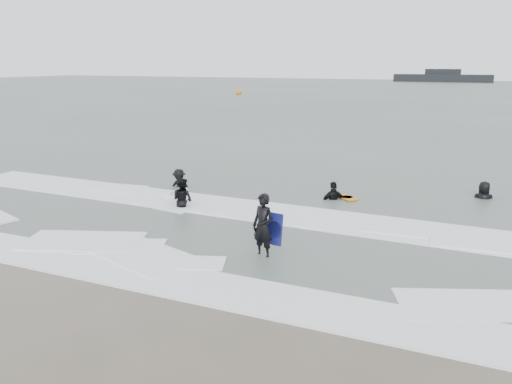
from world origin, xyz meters
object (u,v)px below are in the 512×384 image
at_px(surfer_right_far, 483,199).
at_px(vessel_horizon, 442,77).
at_px(surfer_centre, 263,257).
at_px(surfer_breaker, 180,188).
at_px(surfer_right_near, 333,200).
at_px(surfer_wading, 183,208).
at_px(buoy, 239,92).

distance_m(surfer_right_far, vessel_horizon, 135.05).
bearing_deg(surfer_right_far, surfer_centre, 51.42).
bearing_deg(surfer_right_far, surfer_breaker, 8.58).
height_order(surfer_breaker, surfer_right_near, surfer_right_near).
relative_size(surfer_wading, vessel_horizon, 0.07).
relative_size(surfer_wading, surfer_right_far, 0.93).
bearing_deg(surfer_right_far, surfer_right_near, 18.19).
bearing_deg(vessel_horizon, buoy, -110.35).
height_order(surfer_centre, vessel_horizon, vessel_horizon).
bearing_deg(surfer_wading, surfer_breaker, -45.38).
xyz_separation_m(surfer_breaker, surfer_right_near, (7.02, 0.90, 0.00)).
relative_size(surfer_right_far, buoy, 1.17).
bearing_deg(surfer_wading, buoy, -56.00).
relative_size(surfer_breaker, surfer_right_far, 0.91).
height_order(buoy, vessel_horizon, vessel_horizon).
distance_m(surfer_right_far, buoy, 70.83).
relative_size(surfer_right_near, vessel_horizon, 0.07).
distance_m(surfer_centre, surfer_breaker, 9.16).
height_order(surfer_wading, vessel_horizon, vessel_horizon).
height_order(surfer_right_near, buoy, buoy).
height_order(surfer_wading, surfer_right_near, surfer_right_near).
xyz_separation_m(surfer_breaker, surfer_right_far, (12.74, 3.63, 0.00)).
height_order(surfer_right_far, vessel_horizon, vessel_horizon).
relative_size(surfer_wading, buoy, 1.08).
bearing_deg(surfer_right_near, buoy, -96.58).
bearing_deg(vessel_horizon, surfer_centre, -87.62).
bearing_deg(surfer_wading, surfer_right_far, -140.07).
bearing_deg(surfer_right_far, buoy, -62.77).
relative_size(surfer_centre, vessel_horizon, 0.07).
xyz_separation_m(buoy, vessel_horizon, (28.25, 76.17, 0.95)).
xyz_separation_m(surfer_wading, buoy, (-29.31, 64.69, 0.42)).
bearing_deg(surfer_right_near, surfer_breaker, -28.72).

